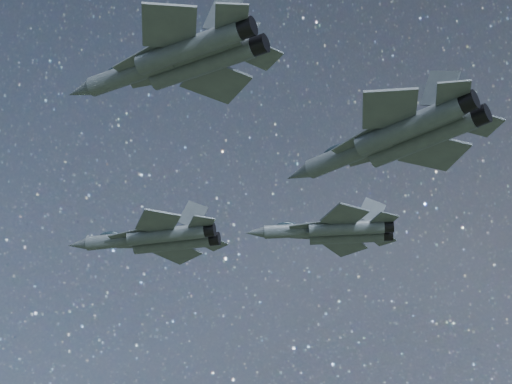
% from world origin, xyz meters
% --- Properties ---
extents(jet_lead, '(17.47, 11.96, 4.39)m').
position_xyz_m(jet_lead, '(-15.68, 4.57, 156.24)').
color(jet_lead, '#3A4348').
extents(jet_left, '(16.30, 10.88, 4.13)m').
position_xyz_m(jet_left, '(1.43, 12.03, 156.88)').
color(jet_left, '#3A4348').
extents(jet_right, '(17.49, 12.43, 4.45)m').
position_xyz_m(jet_right, '(1.50, -21.13, 154.52)').
color(jet_right, '#3A4348').
extents(jet_slot, '(19.32, 13.22, 4.85)m').
position_xyz_m(jet_slot, '(13.77, -6.79, 153.15)').
color(jet_slot, '#3A4348').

